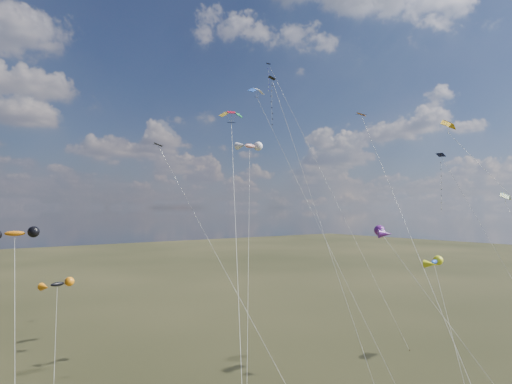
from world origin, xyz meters
TOP-DOWN VIEW (x-y plane):
  - diamond_black_high at (8.54, 25.10)m, footprint 4.74×20.70m
  - diamond_navy_tall at (18.04, 36.01)m, footprint 4.11×23.57m
  - diamond_black_mid at (-7.04, 17.42)m, footprint 6.35×15.98m
  - diamond_navy_right at (18.24, 8.25)m, footprint 1.01×14.04m
  - diamond_orange_center at (2.14, 2.80)m, footprint 10.09×19.42m
  - parafoil_yellow at (20.64, 9.18)m, footprint 15.51×18.90m
  - parafoil_blue_white at (9.77, 30.62)m, footprint 3.68×25.52m
  - parafoil_striped at (29.62, 7.26)m, footprint 5.47×11.96m
  - parafoil_tricolor at (-6.59, 12.62)m, footprint 10.14×15.82m
  - novelty_black_orange at (-16.60, 26.51)m, footprint 3.64×8.81m
  - novelty_orange_black at (-21.85, 16.43)m, footprint 2.75×10.70m
  - novelty_white_purple at (0.82, 3.24)m, footprint 8.11×9.65m
  - novelty_redwhite_stripe at (3.76, 24.19)m, footprint 13.55×16.62m
  - novelty_blue_yellow at (9.16, 4.18)m, footprint 7.10×7.91m

SIDE VIEW (x-z plane):
  - novelty_black_orange at x=-16.60m, z-range 4.90..15.74m
  - novelty_blue_yellow at x=9.16m, z-range 6.06..19.18m
  - novelty_white_purple at x=0.82m, z-range 7.49..23.56m
  - novelty_orange_black at x=-21.85m, z-range 7.53..23.63m
  - diamond_black_mid at x=-7.04m, z-range 4.68..28.33m
  - diamond_orange_center at x=2.14m, z-range 4.51..30.66m
  - parafoil_striped at x=29.62m, z-range 9.16..28.93m
  - diamond_navy_right at x=18.24m, z-range 7.59..30.94m
  - novelty_redwhite_stripe at x=3.76m, z-range 11.93..37.18m
  - parafoil_tricolor at x=-6.59m, z-range 12.16..37.96m
  - parafoil_yellow at x=20.64m, z-range 13.09..40.88m
  - diamond_black_high at x=8.54m, z-range 12.08..46.24m
  - parafoil_blue_white at x=9.77m, z-range 16.29..50.52m
  - diamond_navy_tall at x=18.04m, z-range 14.62..55.27m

